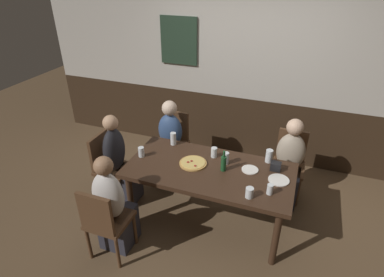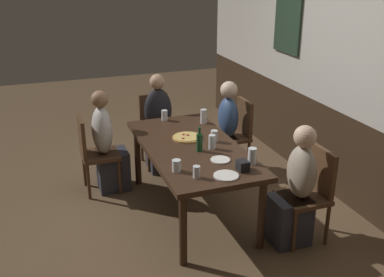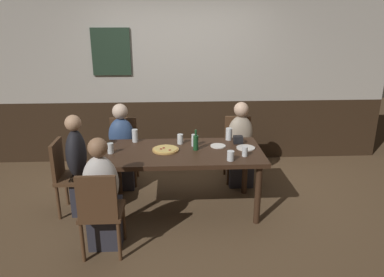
# 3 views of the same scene
# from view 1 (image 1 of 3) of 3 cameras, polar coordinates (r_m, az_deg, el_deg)

# --- Properties ---
(ground_plane) EXTENTS (12.00, 12.00, 0.00)m
(ground_plane) POSITION_cam_1_polar(r_m,az_deg,el_deg) (3.93, 2.86, -14.36)
(ground_plane) COLOR brown
(wall_back) EXTENTS (6.40, 0.13, 2.60)m
(wall_back) POSITION_cam_1_polar(r_m,az_deg,el_deg) (4.66, 9.54, 11.40)
(wall_back) COLOR #332316
(wall_back) RESTS_ON ground_plane
(dining_table) EXTENTS (1.81, 0.90, 0.74)m
(dining_table) POSITION_cam_1_polar(r_m,az_deg,el_deg) (3.50, 3.13, -6.51)
(dining_table) COLOR #382316
(dining_table) RESTS_ON ground_plane
(chair_left_near) EXTENTS (0.40, 0.40, 0.88)m
(chair_left_near) POSITION_cam_1_polar(r_m,az_deg,el_deg) (3.31, -15.52, -14.03)
(chair_left_near) COLOR #513521
(chair_left_near) RESTS_ON ground_plane
(chair_right_far) EXTENTS (0.40, 0.40, 0.88)m
(chair_right_far) POSITION_cam_1_polar(r_m,az_deg,el_deg) (4.21, 17.14, -3.82)
(chair_right_far) COLOR #513521
(chair_right_far) RESTS_ON ground_plane
(chair_head_west) EXTENTS (0.40, 0.40, 0.88)m
(chair_head_west) POSITION_cam_1_polar(r_m,az_deg,el_deg) (4.11, -14.86, -4.40)
(chair_head_west) COLOR #513521
(chair_head_west) RESTS_ON ground_plane
(chair_left_far) EXTENTS (0.40, 0.40, 0.88)m
(chair_left_far) POSITION_cam_1_polar(r_m,az_deg,el_deg) (4.51, -3.28, -0.09)
(chair_left_far) COLOR #513521
(chair_left_far) RESTS_ON ground_plane
(person_left_near) EXTENTS (0.34, 0.37, 1.16)m
(person_left_near) POSITION_cam_1_polar(r_m,az_deg,el_deg) (3.41, -13.96, -12.47)
(person_left_near) COLOR #2D2D38
(person_left_near) RESTS_ON ground_plane
(person_right_far) EXTENTS (0.34, 0.37, 1.13)m
(person_right_far) POSITION_cam_1_polar(r_m,az_deg,el_deg) (4.09, 16.89, -5.22)
(person_right_far) COLOR #2D2D38
(person_right_far) RESTS_ON ground_plane
(person_head_west) EXTENTS (0.37, 0.34, 1.18)m
(person_head_west) POSITION_cam_1_polar(r_m,az_deg,el_deg) (4.02, -12.95, -4.89)
(person_head_west) COLOR #2D2D38
(person_head_west) RESTS_ON ground_plane
(person_left_far) EXTENTS (0.34, 0.37, 1.13)m
(person_left_far) POSITION_cam_1_polar(r_m,az_deg,el_deg) (4.39, -4.11, -1.29)
(person_left_far) COLOR #2D2D38
(person_left_far) RESTS_ON ground_plane
(pizza) EXTENTS (0.31, 0.31, 0.03)m
(pizza) POSITION_cam_1_polar(r_m,az_deg,el_deg) (3.52, 0.19, -4.46)
(pizza) COLOR tan
(pizza) RESTS_ON dining_table
(highball_clear) EXTENTS (0.07, 0.07, 0.16)m
(highball_clear) POSITION_cam_1_polar(r_m,az_deg,el_deg) (3.87, -3.40, -0.18)
(highball_clear) COLOR silver
(highball_clear) RESTS_ON dining_table
(tumbler_short) EXTENTS (0.07, 0.07, 0.14)m
(tumbler_short) POSITION_cam_1_polar(r_m,az_deg,el_deg) (3.52, 6.13, -3.70)
(tumbler_short) COLOR silver
(tumbler_short) RESTS_ON dining_table
(beer_glass_half) EXTENTS (0.07, 0.07, 0.12)m
(beer_glass_half) POSITION_cam_1_polar(r_m,az_deg,el_deg) (3.63, 3.99, -2.62)
(beer_glass_half) COLOR silver
(beer_glass_half) RESTS_ON dining_table
(pint_glass_pale) EXTENTS (0.07, 0.07, 0.12)m
(pint_glass_pale) POSITION_cam_1_polar(r_m,az_deg,el_deg) (3.68, -9.15, -2.50)
(pint_glass_pale) COLOR silver
(pint_glass_pale) RESTS_ON dining_table
(pint_glass_amber) EXTENTS (0.08, 0.08, 0.11)m
(pint_glass_amber) POSITION_cam_1_polar(r_m,az_deg,el_deg) (3.09, 10.33, -9.65)
(pint_glass_amber) COLOR silver
(pint_glass_amber) RESTS_ON dining_table
(tumbler_water) EXTENTS (0.08, 0.08, 0.15)m
(tumbler_water) POSITION_cam_1_polar(r_m,az_deg,el_deg) (3.63, 13.74, -3.20)
(tumbler_water) COLOR silver
(tumbler_water) RESTS_ON dining_table
(beer_glass_tall) EXTENTS (0.06, 0.06, 0.11)m
(beer_glass_tall) POSITION_cam_1_polar(r_m,az_deg,el_deg) (3.18, 13.90, -9.00)
(beer_glass_tall) COLOR silver
(beer_glass_tall) RESTS_ON dining_table
(beer_bottle_green) EXTENTS (0.06, 0.06, 0.24)m
(beer_bottle_green) POSITION_cam_1_polar(r_m,az_deg,el_deg) (3.39, 5.73, -4.42)
(beer_bottle_green) COLOR #194723
(beer_bottle_green) RESTS_ON dining_table
(plate_white_large) EXTENTS (0.22, 0.22, 0.01)m
(plate_white_large) POSITION_cam_1_polar(r_m,az_deg,el_deg) (3.39, 15.39, -7.25)
(plate_white_large) COLOR white
(plate_white_large) RESTS_ON dining_table
(plate_white_small) EXTENTS (0.18, 0.18, 0.01)m
(plate_white_small) POSITION_cam_1_polar(r_m,az_deg,el_deg) (3.48, 10.42, -5.56)
(plate_white_small) COLOR white
(plate_white_small) RESTS_ON dining_table
(condiment_caddy) EXTENTS (0.11, 0.09, 0.09)m
(condiment_caddy) POSITION_cam_1_polar(r_m,az_deg,el_deg) (3.53, 14.88, -4.89)
(condiment_caddy) COLOR black
(condiment_caddy) RESTS_ON dining_table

